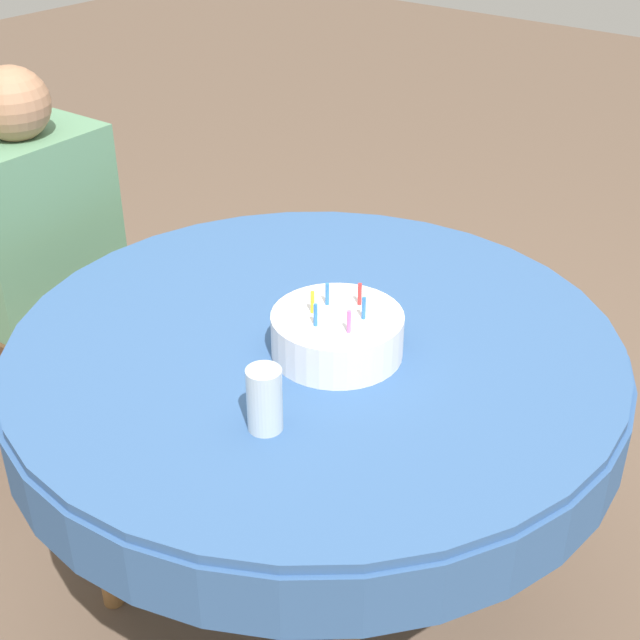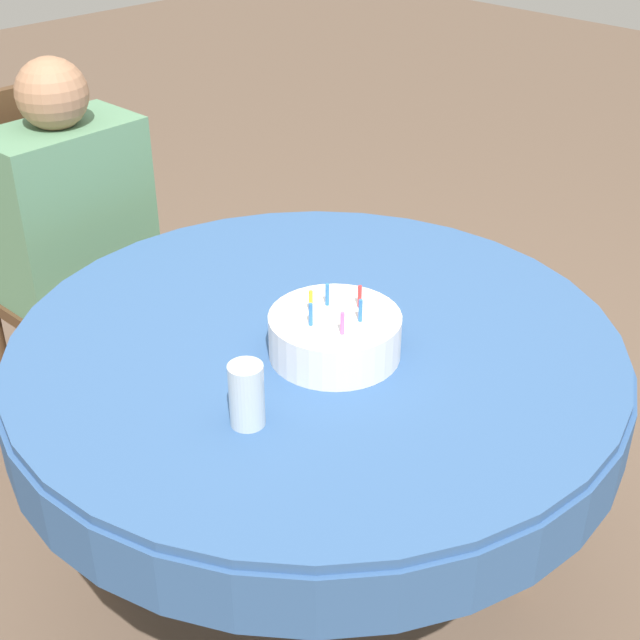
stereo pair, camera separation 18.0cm
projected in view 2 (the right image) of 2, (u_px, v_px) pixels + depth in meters
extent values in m
plane|color=brown|center=(317.00, 582.00, 2.22)|extent=(12.00, 12.00, 0.00)
cylinder|color=#335689|center=(316.00, 340.00, 1.85)|extent=(1.27, 1.27, 0.02)
cylinder|color=#335689|center=(316.00, 370.00, 1.89)|extent=(1.29, 1.29, 0.13)
cylinder|color=brown|center=(532.00, 473.00, 2.04)|extent=(0.05, 0.05, 0.70)
cylinder|color=brown|center=(101.00, 474.00, 2.04)|extent=(0.05, 0.05, 0.70)
cylinder|color=brown|center=(316.00, 356.00, 2.46)|extent=(0.05, 0.05, 0.70)
cube|color=#4C331E|center=(84.00, 295.00, 2.55)|extent=(0.45, 0.45, 0.04)
cube|color=#4C331E|center=(28.00, 182.00, 2.52)|extent=(0.39, 0.04, 0.54)
cylinder|color=#4C331E|center=(77.00, 417.00, 2.44)|extent=(0.04, 0.04, 0.44)
cylinder|color=#4C331E|center=(184.00, 361.00, 2.68)|extent=(0.04, 0.04, 0.44)
cylinder|color=#4C331E|center=(4.00, 365.00, 2.66)|extent=(0.04, 0.04, 0.44)
cylinder|color=#4C331E|center=(109.00, 318.00, 2.90)|extent=(0.04, 0.04, 0.44)
cylinder|color=#9E7051|center=(98.00, 395.00, 2.50)|extent=(0.09, 0.09, 0.47)
cylinder|color=#9E7051|center=(155.00, 365.00, 2.63)|extent=(0.09, 0.09, 0.47)
cube|color=#568460|center=(70.00, 212.00, 2.42)|extent=(0.42, 0.25, 0.48)
sphere|color=#9E7051|center=(52.00, 94.00, 2.25)|extent=(0.19, 0.19, 0.19)
cylinder|color=white|center=(335.00, 335.00, 1.77)|extent=(0.26, 0.26, 0.09)
cylinder|color=red|center=(360.00, 296.00, 1.76)|extent=(0.01, 0.01, 0.05)
cylinder|color=blue|center=(327.00, 295.00, 1.77)|extent=(0.01, 0.01, 0.05)
cylinder|color=gold|center=(311.00, 302.00, 1.75)|extent=(0.01, 0.01, 0.05)
cylinder|color=blue|center=(311.00, 314.00, 1.70)|extent=(0.01, 0.01, 0.05)
cylinder|color=#D166B2|center=(342.00, 323.00, 1.68)|extent=(0.01, 0.01, 0.05)
cylinder|color=blue|center=(360.00, 311.00, 1.72)|extent=(0.01, 0.01, 0.05)
cylinder|color=silver|center=(247.00, 395.00, 1.57)|extent=(0.06, 0.06, 0.12)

